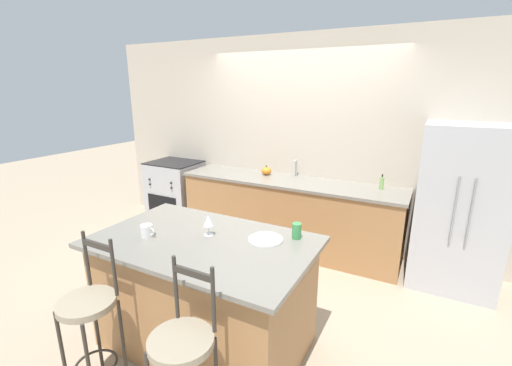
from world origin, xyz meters
name	(u,v)px	position (x,y,z in m)	size (l,w,h in m)	color
ground_plane	(276,258)	(0.00, 0.00, 0.00)	(18.00, 18.00, 0.00)	tan
wall_back	(300,142)	(0.00, 0.73, 1.35)	(6.00, 0.07, 2.70)	beige
back_counter	(289,213)	(0.00, 0.39, 0.46)	(2.85, 0.71, 0.92)	#A87547
sink_faucet	(296,166)	(0.00, 0.59, 1.06)	(0.02, 0.13, 0.22)	#ADAFB5
kitchen_island	(205,292)	(0.10, -1.58, 0.47)	(1.69, 1.05, 0.92)	#A87547
refrigerator	(460,208)	(1.88, 0.37, 0.86)	(0.82, 0.70, 1.71)	#BCBCC1
oven_range	(176,192)	(-1.89, 0.39, 0.48)	(0.74, 0.65, 0.96)	#B7B7BC
bar_stool_near	(90,317)	(-0.29, -2.32, 0.59)	(0.37, 0.37, 1.13)	#332D28
bar_stool_far	(183,357)	(0.48, -2.30, 0.59)	(0.37, 0.37, 1.13)	#332D28
dinner_plate	(266,239)	(0.52, -1.36, 0.93)	(0.27, 0.27, 0.02)	white
wine_glass	(208,221)	(0.09, -1.49, 1.04)	(0.08, 0.08, 0.17)	white
coffee_mug	(147,231)	(-0.32, -1.73, 0.97)	(0.12, 0.09, 0.09)	white
tumbler_cup	(297,231)	(0.72, -1.22, 0.98)	(0.07, 0.07, 0.12)	#3D934C
pumpkin_decoration	(266,171)	(-0.37, 0.48, 0.97)	(0.13, 0.13, 0.13)	orange
soap_bottle	(382,183)	(1.09, 0.50, 0.99)	(0.05, 0.05, 0.18)	#89B260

